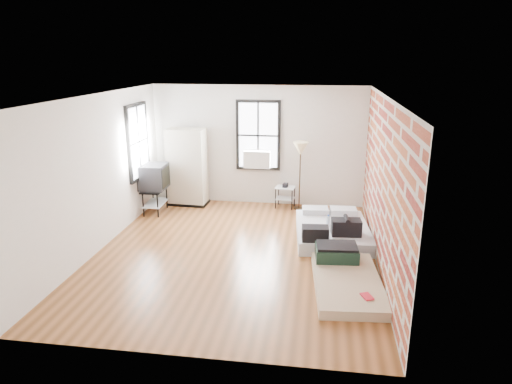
% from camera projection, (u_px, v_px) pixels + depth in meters
% --- Properties ---
extents(ground, '(6.00, 6.00, 0.00)m').
position_uv_depth(ground, '(235.00, 253.00, 8.28)').
color(ground, brown).
rests_on(ground, ground).
extents(room_shell, '(5.02, 6.02, 2.80)m').
position_uv_depth(room_shell, '(251.00, 156.00, 8.09)').
color(room_shell, silver).
rests_on(room_shell, ground).
extents(mattress_main, '(1.53, 1.97, 0.60)m').
position_uv_depth(mattress_main, '(332.00, 230.00, 8.91)').
color(mattress_main, silver).
rests_on(mattress_main, ground).
extents(mattress_bare, '(1.15, 1.98, 0.41)m').
position_uv_depth(mattress_bare, '(345.00, 275.00, 7.18)').
color(mattress_bare, tan).
rests_on(mattress_bare, ground).
extents(wardrobe, '(0.94, 0.58, 1.82)m').
position_uv_depth(wardrobe, '(187.00, 167.00, 10.75)').
color(wardrobe, black).
rests_on(wardrobe, ground).
extents(side_table, '(0.49, 0.41, 0.58)m').
position_uv_depth(side_table, '(285.00, 191.00, 10.65)').
color(side_table, black).
rests_on(side_table, ground).
extents(floor_lamp, '(0.34, 0.34, 1.58)m').
position_uv_depth(floor_lamp, '(301.00, 152.00, 10.26)').
color(floor_lamp, '#332311').
rests_on(floor_lamp, ground).
extents(tv_stand, '(0.58, 0.81, 1.12)m').
position_uv_depth(tv_stand, '(154.00, 178.00, 10.20)').
color(tv_stand, black).
rests_on(tv_stand, ground).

